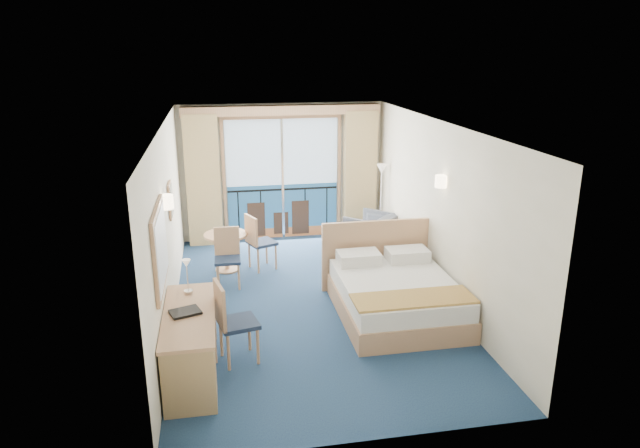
{
  "coord_description": "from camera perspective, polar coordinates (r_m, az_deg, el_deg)",
  "views": [
    {
      "loc": [
        -1.29,
        -7.84,
        3.74
      ],
      "look_at": [
        0.2,
        0.2,
        1.19
      ],
      "focal_mm": 32.0,
      "sensor_mm": 36.0,
      "label": 1
    }
  ],
  "objects": [
    {
      "name": "floor_lamp",
      "position": [
        11.14,
        6.16,
        4.03
      ],
      "size": [
        0.22,
        0.22,
        1.57
      ],
      "color": "silver",
      "rests_on": "ground"
    },
    {
      "name": "armchair",
      "position": [
        10.83,
        5.11,
        -0.86
      ],
      "size": [
        1.13,
        1.13,
        0.74
      ],
      "primitive_type": "imported",
      "rotation": [
        0.0,
        0.0,
        3.91
      ],
      "color": "#434851",
      "rests_on": "ground"
    },
    {
      "name": "desk_chair",
      "position": [
        7.08,
        -8.92,
        -9.25
      ],
      "size": [
        0.55,
        0.54,
        1.06
      ],
      "rotation": [
        0.0,
        0.0,
        1.79
      ],
      "color": "#1C2841",
      "rests_on": "ground"
    },
    {
      "name": "table_chair_a",
      "position": [
        9.91,
        -6.27,
        -1.5
      ],
      "size": [
        0.56,
        0.56,
        0.99
      ],
      "rotation": [
        0.0,
        0.0,
        1.96
      ],
      "color": "#1C2841",
      "rests_on": "ground"
    },
    {
      "name": "phone",
      "position": [
        9.58,
        8.54,
        -2.24
      ],
      "size": [
        0.2,
        0.17,
        0.08
      ],
      "primitive_type": "cube",
      "rotation": [
        0.0,
        0.0,
        -0.25
      ],
      "color": "white",
      "rests_on": "nightstand"
    },
    {
      "name": "bed",
      "position": [
        8.39,
        7.52,
        -6.91
      ],
      "size": [
        1.79,
        2.13,
        1.12
      ],
      "color": "tan",
      "rests_on": "ground"
    },
    {
      "name": "table_chair_b",
      "position": [
        9.34,
        -9.25,
        -2.93
      ],
      "size": [
        0.42,
        0.43,
        0.96
      ],
      "rotation": [
        0.0,
        0.0,
        -0.03
      ],
      "color": "#1C2841",
      "rests_on": "ground"
    },
    {
      "name": "sconce_left",
      "position": [
        7.51,
        -15.12,
        2.15
      ],
      "size": [
        0.18,
        0.18,
        0.18
      ],
      "primitive_type": "cylinder",
      "color": "#FFE3B2",
      "rests_on": "room_walls"
    },
    {
      "name": "floor",
      "position": [
        8.78,
        -1.05,
        -7.87
      ],
      "size": [
        6.5,
        6.5,
        0.0
      ],
      "primitive_type": "plane",
      "color": "navy",
      "rests_on": "ground"
    },
    {
      "name": "nightstand",
      "position": [
        9.73,
        8.66,
        -3.82
      ],
      "size": [
        0.4,
        0.38,
        0.52
      ],
      "primitive_type": "cube",
      "color": "tan",
      "rests_on": "ground"
    },
    {
      "name": "folder",
      "position": [
        6.81,
        -13.33,
        -8.57
      ],
      "size": [
        0.4,
        0.35,
        0.03
      ],
      "primitive_type": "cube",
      "rotation": [
        0.0,
        0.0,
        0.34
      ],
      "color": "black",
      "rests_on": "desk"
    },
    {
      "name": "curtain_left",
      "position": [
        11.19,
        -11.6,
        4.25
      ],
      "size": [
        0.65,
        0.22,
        2.55
      ],
      "primitive_type": "cube",
      "color": "tan",
      "rests_on": "room_walls"
    },
    {
      "name": "pelmet",
      "position": [
        11.08,
        -3.83,
        11.29
      ],
      "size": [
        3.8,
        0.25,
        0.18
      ],
      "primitive_type": "cube",
      "color": "tan",
      "rests_on": "room_walls"
    },
    {
      "name": "balcony_door",
      "position": [
        11.43,
        -3.79,
        4.17
      ],
      "size": [
        2.36,
        0.03,
        2.52
      ],
      "color": "navy",
      "rests_on": "room_walls"
    },
    {
      "name": "desk",
      "position": [
        6.58,
        -12.92,
        -13.21
      ],
      "size": [
        0.59,
        1.72,
        0.8
      ],
      "color": "tan",
      "rests_on": "ground"
    },
    {
      "name": "room_walls",
      "position": [
        8.18,
        -1.12,
        3.46
      ],
      "size": [
        4.04,
        6.54,
        2.72
      ],
      "color": "silver",
      "rests_on": "ground"
    },
    {
      "name": "mirror",
      "position": [
        6.74,
        -15.71,
        -2.29
      ],
      "size": [
        0.05,
        1.25,
        0.95
      ],
      "color": "tan",
      "rests_on": "room_walls"
    },
    {
      "name": "desk_lamp",
      "position": [
        7.21,
        -13.18,
        -4.43
      ],
      "size": [
        0.11,
        0.11,
        0.42
      ],
      "color": "silver",
      "rests_on": "desk"
    },
    {
      "name": "sconce_right",
      "position": [
        8.55,
        12.02,
        4.19
      ],
      "size": [
        0.18,
        0.18,
        0.18
      ],
      "primitive_type": "cylinder",
      "color": "#FFE3B2",
      "rests_on": "room_walls"
    },
    {
      "name": "wall_print",
      "position": [
        8.59,
        -14.72,
        2.33
      ],
      "size": [
        0.04,
        0.42,
        0.52
      ],
      "color": "tan",
      "rests_on": "room_walls"
    },
    {
      "name": "curtain_right",
      "position": [
        11.54,
        4.01,
        4.96
      ],
      "size": [
        0.65,
        0.22,
        2.55
      ],
      "primitive_type": "cube",
      "color": "tan",
      "rests_on": "room_walls"
    },
    {
      "name": "round_table",
      "position": [
        9.96,
        -9.38,
        -1.85
      ],
      "size": [
        0.74,
        0.74,
        0.67
      ],
      "color": "tan",
      "rests_on": "ground"
    }
  ]
}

